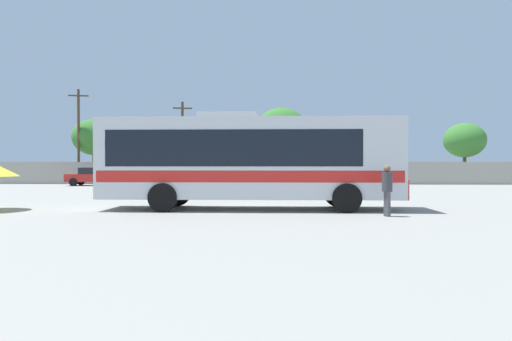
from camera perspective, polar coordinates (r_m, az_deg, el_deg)
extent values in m
plane|color=gray|center=(28.27, 0.63, -2.74)|extent=(300.00, 300.00, 0.00)
cube|color=#9E998C|center=(40.49, 1.05, -0.32)|extent=(80.00, 0.30, 1.98)
cube|color=silver|center=(17.37, -0.71, 1.50)|extent=(11.14, 2.61, 2.97)
cube|color=black|center=(17.41, -2.54, 2.67)|extent=(9.14, 2.63, 1.31)
cube|color=red|center=(17.37, -0.71, -0.66)|extent=(10.92, 2.63, 0.42)
cube|color=#19212D|center=(17.97, 17.38, 3.14)|extent=(0.05, 2.30, 1.54)
cube|color=red|center=(17.98, 17.37, -2.16)|extent=(0.07, 2.50, 0.71)
cube|color=#B2B2B2|center=(17.53, -3.46, 6.75)|extent=(2.21, 1.41, 0.24)
cylinder|color=black|center=(18.77, 10.08, -2.87)|extent=(1.04, 0.31, 1.04)
cylinder|color=black|center=(16.36, 11.24, -3.39)|extent=(1.04, 0.31, 1.04)
cylinder|color=black|center=(19.02, -9.77, -2.82)|extent=(1.04, 0.31, 1.04)
cylinder|color=black|center=(16.64, -11.54, -3.32)|extent=(1.04, 0.31, 1.04)
cylinder|color=#4C4C51|center=(15.63, 15.90, -4.02)|extent=(0.15, 0.15, 0.81)
cylinder|color=#4C4C51|center=(15.49, 16.16, -4.06)|extent=(0.15, 0.15, 0.81)
cylinder|color=#38383D|center=(15.52, 16.04, -1.37)|extent=(0.41, 0.41, 0.64)
sphere|color=brown|center=(15.51, 16.04, 0.22)|extent=(0.22, 0.22, 0.22)
cube|color=red|center=(40.08, -19.71, -0.86)|extent=(4.16, 2.09, 0.64)
cube|color=black|center=(40.01, -19.43, -0.03)|extent=(2.33, 1.81, 0.53)
cylinder|color=black|center=(39.65, -21.81, -1.35)|extent=(0.65, 0.27, 0.64)
cylinder|color=black|center=(41.32, -20.99, -1.27)|extent=(0.65, 0.27, 0.64)
cylinder|color=black|center=(38.88, -18.34, -1.38)|extent=(0.65, 0.27, 0.64)
cylinder|color=black|center=(40.58, -17.64, -1.29)|extent=(0.65, 0.27, 0.64)
cube|color=navy|center=(38.23, -12.16, -0.92)|extent=(4.61, 2.14, 0.63)
cube|color=black|center=(38.15, -11.85, -0.07)|extent=(2.59, 1.84, 0.51)
cylinder|color=black|center=(37.88, -14.58, -1.42)|extent=(0.65, 0.27, 0.64)
cylinder|color=black|center=(39.53, -13.67, -1.33)|extent=(0.65, 0.27, 0.64)
cylinder|color=black|center=(36.97, -10.56, -1.46)|extent=(0.65, 0.27, 0.64)
cylinder|color=black|center=(38.66, -9.79, -1.37)|extent=(0.65, 0.27, 0.64)
cube|color=black|center=(37.81, -2.92, -0.92)|extent=(4.25, 2.16, 0.64)
cube|color=black|center=(37.83, -3.23, -0.03)|extent=(2.40, 1.85, 0.52)
cylinder|color=black|center=(38.49, -0.82, -1.37)|extent=(0.66, 0.28, 0.64)
cylinder|color=black|center=(36.74, -1.20, -1.46)|extent=(0.66, 0.28, 0.64)
cylinder|color=black|center=(38.92, -4.54, -1.35)|extent=(0.66, 0.28, 0.64)
cylinder|color=black|center=(37.20, -5.09, -1.44)|extent=(0.66, 0.28, 0.64)
cube|color=silver|center=(37.22, 5.96, -0.93)|extent=(4.24, 2.05, 0.66)
cube|color=black|center=(37.18, 5.65, 0.00)|extent=(2.37, 1.79, 0.54)
cylinder|color=black|center=(38.29, 7.69, -1.38)|extent=(0.65, 0.26, 0.64)
cylinder|color=black|center=(36.55, 8.14, -1.48)|extent=(0.65, 0.26, 0.64)
cylinder|color=black|center=(37.96, 3.87, -1.40)|extent=(0.65, 0.26, 0.64)
cylinder|color=black|center=(36.21, 4.13, -1.49)|extent=(0.65, 0.26, 0.64)
cylinder|color=#4C3823|center=(46.00, -21.25, 4.00)|extent=(0.24, 0.24, 8.79)
cube|color=#473321|center=(46.38, -21.27, 8.69)|extent=(1.78, 0.50, 0.12)
cylinder|color=#4C3823|center=(43.57, -9.15, 3.47)|extent=(0.24, 0.24, 7.65)
cube|color=#473321|center=(43.85, -9.16, 7.68)|extent=(1.79, 0.43, 0.12)
cylinder|color=brown|center=(47.36, -19.55, 0.39)|extent=(0.32, 0.32, 2.99)
ellipsoid|color=#38752D|center=(47.44, -19.56, 3.94)|extent=(4.12, 4.12, 3.50)
cylinder|color=brown|center=(46.10, -7.59, 0.78)|extent=(0.32, 0.32, 3.58)
ellipsoid|color=#2D6628|center=(46.21, -7.60, 4.59)|extent=(3.66, 3.66, 3.11)
cylinder|color=brown|center=(43.49, 3.19, 0.60)|extent=(0.32, 0.32, 3.28)
ellipsoid|color=#38752D|center=(43.62, 3.19, 5.05)|extent=(4.97, 4.97, 4.23)
cylinder|color=brown|center=(47.52, 24.56, 0.21)|extent=(0.32, 0.32, 2.71)
ellipsoid|color=#38752D|center=(47.58, 24.58, 3.46)|extent=(3.84, 3.84, 3.26)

